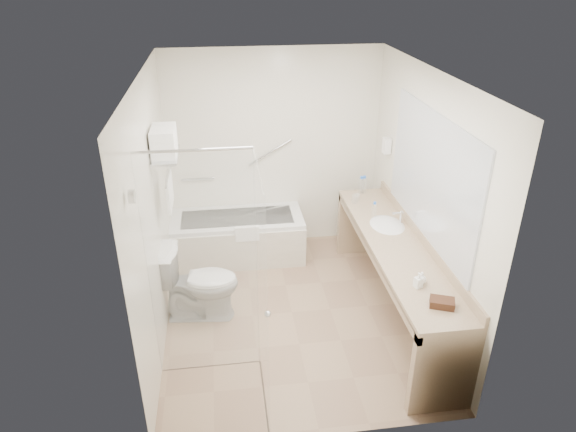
{
  "coord_description": "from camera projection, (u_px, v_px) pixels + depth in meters",
  "views": [
    {
      "loc": [
        -0.63,
        -4.38,
        3.37
      ],
      "look_at": [
        0.0,
        0.3,
        1.0
      ],
      "focal_mm": 32.0,
      "sensor_mm": 36.0,
      "label": 1
    }
  ],
  "objects": [
    {
      "name": "water_bottle_left",
      "position": [
        374.0,
        211.0,
        5.55
      ],
      "size": [
        0.06,
        0.06,
        0.19
      ],
      "rotation": [
        0.0,
        0.0,
        -0.3
      ],
      "color": "silver",
      "rests_on": "vanity_counter"
    },
    {
      "name": "wall_left",
      "position": [
        154.0,
        215.0,
        4.75
      ],
      "size": [
        0.1,
        3.2,
        2.5
      ],
      "primitive_type": "cube",
      "color": "silver",
      "rests_on": "ground"
    },
    {
      "name": "drinking_glass_near",
      "position": [
        357.0,
        197.0,
        5.98
      ],
      "size": [
        0.07,
        0.07,
        0.08
      ],
      "primitive_type": "cylinder",
      "rotation": [
        0.0,
        0.0,
        -0.08
      ],
      "color": "silver",
      "rests_on": "vanity_counter"
    },
    {
      "name": "wall_back",
      "position": [
        274.0,
        151.0,
        6.33
      ],
      "size": [
        2.6,
        0.1,
        2.5
      ],
      "primitive_type": "cube",
      "color": "silver",
      "rests_on": "ground"
    },
    {
      "name": "drinking_glass_far",
      "position": [
        355.0,
        199.0,
        5.91
      ],
      "size": [
        0.09,
        0.09,
        0.1
      ],
      "primitive_type": "cylinder",
      "rotation": [
        0.0,
        0.0,
        0.22
      ],
      "color": "silver",
      "rests_on": "vanity_counter"
    },
    {
      "name": "water_bottle_mid",
      "position": [
        361.0,
        185.0,
        6.14
      ],
      "size": [
        0.07,
        0.07,
        0.21
      ],
      "rotation": [
        0.0,
        0.0,
        0.4
      ],
      "color": "silver",
      "rests_on": "vanity_counter"
    },
    {
      "name": "grab_bar_short",
      "position": [
        198.0,
        179.0,
        6.31
      ],
      "size": [
        0.4,
        0.03,
        0.03
      ],
      "primitive_type": "cylinder",
      "rotation": [
        0.0,
        1.57,
        0.0
      ],
      "color": "silver",
      "rests_on": "wall_back"
    },
    {
      "name": "ceiling",
      "position": [
        293.0,
        74.0,
        4.35
      ],
      "size": [
        2.6,
        3.2,
        0.1
      ],
      "primitive_type": "cube",
      "color": "white",
      "rests_on": "wall_back"
    },
    {
      "name": "floor",
      "position": [
        292.0,
        312.0,
        5.47
      ],
      "size": [
        3.2,
        3.2,
        0.0
      ],
      "primitive_type": "plane",
      "color": "#9D7E61",
      "rests_on": "ground"
    },
    {
      "name": "wall_front",
      "position": [
        325.0,
        307.0,
        3.49
      ],
      "size": [
        2.6,
        0.1,
        2.5
      ],
      "primitive_type": "cube",
      "color": "silver",
      "rests_on": "ground"
    },
    {
      "name": "towel_shelf",
      "position": [
        165.0,
        150.0,
        4.85
      ],
      "size": [
        0.24,
        0.55,
        0.81
      ],
      "color": "silver",
      "rests_on": "wall_left"
    },
    {
      "name": "hairdryer_unit",
      "position": [
        387.0,
        146.0,
        5.9
      ],
      "size": [
        0.08,
        0.1,
        0.18
      ],
      "primitive_type": "cube",
      "color": "white",
      "rests_on": "wall_right"
    },
    {
      "name": "faucet",
      "position": [
        401.0,
        217.0,
        5.42
      ],
      "size": [
        0.03,
        0.03,
        0.14
      ],
      "primitive_type": "cylinder",
      "color": "silver",
      "rests_on": "vanity_counter"
    },
    {
      "name": "toilet",
      "position": [
        199.0,
        283.0,
        5.26
      ],
      "size": [
        0.85,
        0.53,
        0.8
      ],
      "primitive_type": "imported",
      "rotation": [
        0.0,
        0.0,
        1.47
      ],
      "color": "silver",
      "rests_on": "floor"
    },
    {
      "name": "soap_bottle_a",
      "position": [
        418.0,
        284.0,
        4.39
      ],
      "size": [
        0.11,
        0.15,
        0.06
      ],
      "primitive_type": "imported",
      "rotation": [
        0.0,
        0.0,
        0.34
      ],
      "color": "white",
      "rests_on": "vanity_counter"
    },
    {
      "name": "shower_enclosure",
      "position": [
        230.0,
        281.0,
        4.09
      ],
      "size": [
        0.96,
        0.91,
        2.11
      ],
      "color": "silver",
      "rests_on": "floor"
    },
    {
      "name": "soap_bottle_b",
      "position": [
        421.0,
        279.0,
        4.43
      ],
      "size": [
        0.12,
        0.13,
        0.09
      ],
      "primitive_type": "imported",
      "rotation": [
        0.0,
        0.0,
        -0.32
      ],
      "color": "white",
      "rests_on": "vanity_counter"
    },
    {
      "name": "vanity_counter",
      "position": [
        394.0,
        262.0,
        5.17
      ],
      "size": [
        0.55,
        2.7,
        0.95
      ],
      "color": "tan",
      "rests_on": "floor"
    },
    {
      "name": "wall_right",
      "position": [
        422.0,
        199.0,
        5.06
      ],
      "size": [
        0.1,
        3.2,
        2.5
      ],
      "primitive_type": "cube",
      "color": "silver",
      "rests_on": "ground"
    },
    {
      "name": "sink",
      "position": [
        387.0,
        227.0,
        5.45
      ],
      "size": [
        0.4,
        0.52,
        0.14
      ],
      "primitive_type": "ellipsoid",
      "color": "silver",
      "rests_on": "vanity_counter"
    },
    {
      "name": "bathtub",
      "position": [
        238.0,
        237.0,
        6.38
      ],
      "size": [
        1.6,
        0.73,
        0.59
      ],
      "color": "silver",
      "rests_on": "floor"
    },
    {
      "name": "grab_bar_long",
      "position": [
        270.0,
        152.0,
        6.28
      ],
      "size": [
        0.53,
        0.03,
        0.33
      ],
      "primitive_type": "cylinder",
      "rotation": [
        0.0,
        1.05,
        0.0
      ],
      "color": "silver",
      "rests_on": "wall_back"
    },
    {
      "name": "amenity_basket",
      "position": [
        442.0,
        303.0,
        4.15
      ],
      "size": [
        0.23,
        0.19,
        0.06
      ],
      "primitive_type": "cube",
      "rotation": [
        0.0,
        0.0,
        -0.38
      ],
      "color": "#452618",
      "rests_on": "vanity_counter"
    },
    {
      "name": "water_bottle_right",
      "position": [
        364.0,
        185.0,
        6.14
      ],
      "size": [
        0.07,
        0.07,
        0.22
      ],
      "rotation": [
        0.0,
        0.0,
        0.35
      ],
      "color": "silver",
      "rests_on": "vanity_counter"
    },
    {
      "name": "mirror",
      "position": [
        431.0,
        177.0,
        4.8
      ],
      "size": [
        0.02,
        2.0,
        1.2
      ],
      "primitive_type": "cube",
      "color": "silver",
      "rests_on": "wall_right"
    }
  ]
}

